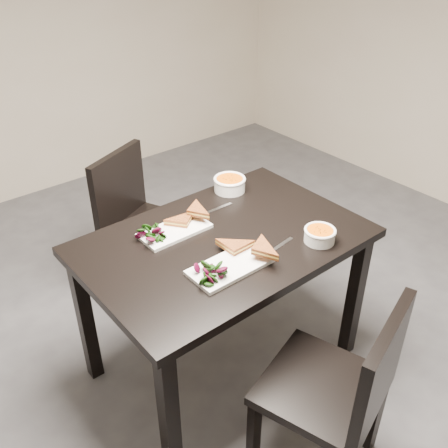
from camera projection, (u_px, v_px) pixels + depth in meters
name	position (u px, v px, depth m)	size (l,w,h in m)	color
ground	(221.00, 394.00, 2.36)	(5.00, 5.00, 0.00)	#47474C
table	(224.00, 256.00, 2.19)	(1.20, 0.80, 0.75)	black
chair_near	(343.00, 388.00, 1.80)	(0.52, 0.52, 0.85)	black
chair_far	(138.00, 217.00, 2.79)	(0.55, 0.55, 0.85)	black
plate_near	(230.00, 266.00, 1.96)	(0.33, 0.17, 0.02)	white
sandwich_near	(240.00, 251.00, 1.98)	(0.17, 0.12, 0.05)	brown
salad_near	(210.00, 270.00, 1.89)	(0.10, 0.09, 0.05)	black
soup_bowl_near	(320.00, 234.00, 2.10)	(0.14, 0.14, 0.06)	white
cutlery_near	(279.00, 247.00, 2.08)	(0.18, 0.02, 0.00)	silver
plate_far	(175.00, 231.00, 2.18)	(0.31, 0.15, 0.02)	white
sandwich_far	(189.00, 221.00, 2.18)	(0.15, 0.12, 0.05)	brown
salad_far	(155.00, 233.00, 2.11)	(0.10, 0.09, 0.04)	black
soup_bowl_far	(230.00, 183.00, 2.48)	(0.16, 0.16, 0.07)	white
cutlery_far	(216.00, 209.00, 2.34)	(0.18, 0.02, 0.00)	silver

